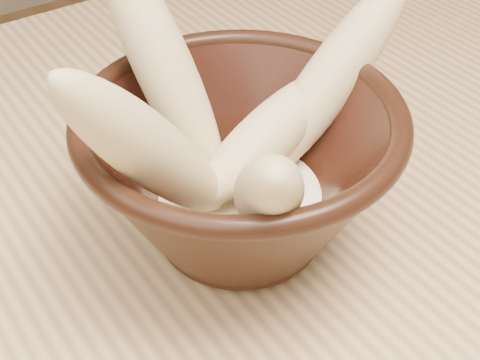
# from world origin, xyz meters

# --- Properties ---
(table) EXTENTS (1.20, 0.80, 0.75)m
(table) POSITION_xyz_m (0.00, 0.00, 0.67)
(table) COLOR #D6B675
(table) RESTS_ON ground
(bowl) EXTENTS (0.20, 0.20, 0.11)m
(bowl) POSITION_xyz_m (-0.15, -0.01, 0.81)
(bowl) COLOR black
(bowl) RESTS_ON table
(milk_puddle) EXTENTS (0.12, 0.12, 0.02)m
(milk_puddle) POSITION_xyz_m (-0.15, -0.01, 0.79)
(milk_puddle) COLOR #FBEECA
(milk_puddle) RESTS_ON bowl
(banana_upright) EXTENTS (0.06, 0.13, 0.17)m
(banana_upright) POSITION_xyz_m (-0.17, 0.05, 0.87)
(banana_upright) COLOR #E2C785
(banana_upright) RESTS_ON bowl
(banana_left) EXTENTS (0.14, 0.06, 0.16)m
(banana_left) POSITION_xyz_m (-0.22, -0.02, 0.86)
(banana_left) COLOR #E2C785
(banana_left) RESTS_ON bowl
(banana_right) EXTENTS (0.16, 0.05, 0.14)m
(banana_right) POSITION_xyz_m (-0.07, 0.00, 0.85)
(banana_right) COLOR #E2C785
(banana_right) RESTS_ON bowl
(banana_across) EXTENTS (0.15, 0.07, 0.06)m
(banana_across) POSITION_xyz_m (-0.13, -0.00, 0.82)
(banana_across) COLOR #E2C785
(banana_across) RESTS_ON bowl
(banana_front) EXTENTS (0.10, 0.12, 0.13)m
(banana_front) POSITION_xyz_m (-0.17, -0.06, 0.84)
(banana_front) COLOR #E2C785
(banana_front) RESTS_ON bowl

